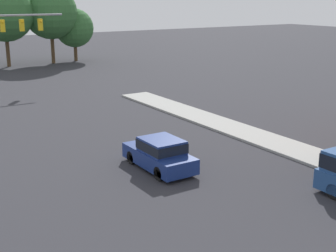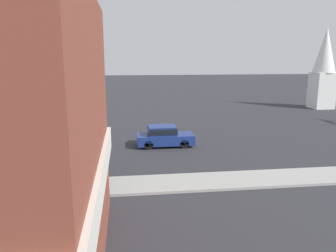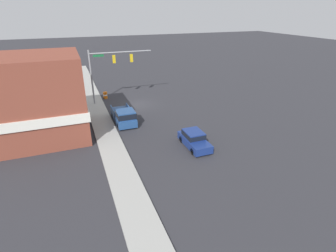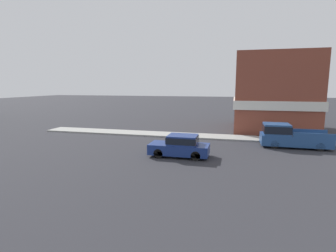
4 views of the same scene
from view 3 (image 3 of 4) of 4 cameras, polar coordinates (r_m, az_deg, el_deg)
name	(u,v)px [view 3 (image 3 of 4)]	position (r m, az deg, el deg)	size (l,w,h in m)	color
ground_plane	(139,105)	(37.01, -6.40, 4.66)	(200.00, 200.00, 0.00)	#2D2D33
sidewalk_curb	(97,109)	(36.10, -15.18, 3.54)	(2.40, 60.00, 0.14)	#9E9E99
near_signal_assembly	(110,64)	(37.22, -12.52, 13.02)	(8.54, 0.49, 7.41)	gray
car_lead	(194,139)	(25.43, 5.70, -2.83)	(1.79, 4.21, 1.55)	black
pickup_truck_parked	(124,116)	(30.78, -9.54, 2.17)	(2.09, 5.30, 1.90)	black
construction_barrel	(105,95)	(40.32, -13.49, 6.54)	(0.61, 0.61, 0.99)	orange
corner_brick_building	(34,100)	(29.27, -27.22, 5.15)	(9.83, 8.50, 8.38)	brown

